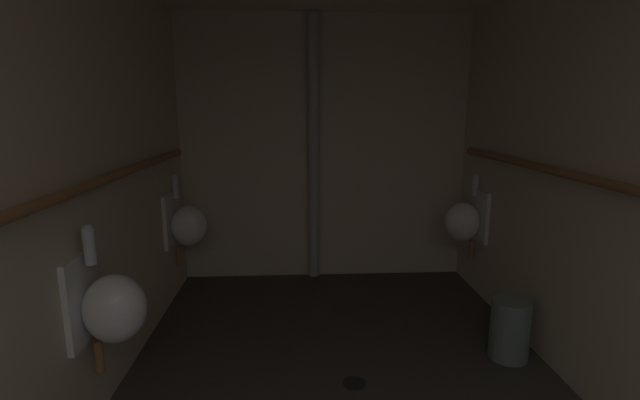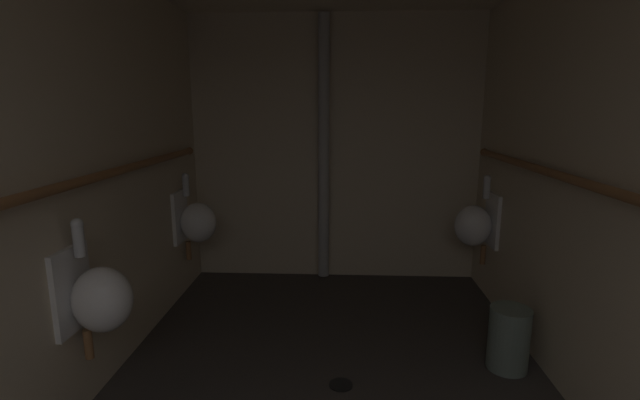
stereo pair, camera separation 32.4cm
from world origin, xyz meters
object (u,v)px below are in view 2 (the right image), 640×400
(standpipe_back_wall, at_px, (324,151))
(waste_bin, at_px, (509,338))
(urinal_left_far, at_px, (196,221))
(urinal_right_mid, at_px, (476,224))
(urinal_left_mid, at_px, (98,297))
(floor_drain, at_px, (341,384))

(standpipe_back_wall, distance_m, waste_bin, 2.16)
(urinal_left_far, height_order, waste_bin, urinal_left_far)
(urinal_right_mid, distance_m, standpipe_back_wall, 1.46)
(urinal_left_mid, xyz_separation_m, urinal_right_mid, (2.35, 1.57, 0.00))
(floor_drain, bearing_deg, urinal_right_mid, 49.11)
(urinal_left_mid, xyz_separation_m, standpipe_back_wall, (1.07, 2.00, 0.56))
(urinal_left_far, bearing_deg, urinal_right_mid, 0.17)
(urinal_left_far, height_order, urinal_right_mid, same)
(standpipe_back_wall, bearing_deg, urinal_right_mid, -18.48)
(urinal_right_mid, bearing_deg, urinal_left_mid, -146.20)
(urinal_left_mid, height_order, urinal_right_mid, same)
(urinal_left_mid, bearing_deg, floor_drain, 13.29)
(waste_bin, bearing_deg, urinal_left_far, 155.47)
(urinal_left_mid, xyz_separation_m, waste_bin, (2.28, 0.52, -0.46))
(floor_drain, xyz_separation_m, waste_bin, (1.04, 0.23, 0.19))
(urinal_left_far, relative_size, floor_drain, 5.39)
(waste_bin, bearing_deg, standpipe_back_wall, 129.34)
(urinal_right_mid, xyz_separation_m, floor_drain, (-1.11, -1.28, -0.65))
(urinal_right_mid, height_order, waste_bin, urinal_right_mid)
(urinal_right_mid, xyz_separation_m, standpipe_back_wall, (-1.28, 0.43, 0.56))
(urinal_left_far, distance_m, urinal_right_mid, 2.35)
(urinal_left_far, bearing_deg, floor_drain, -45.70)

